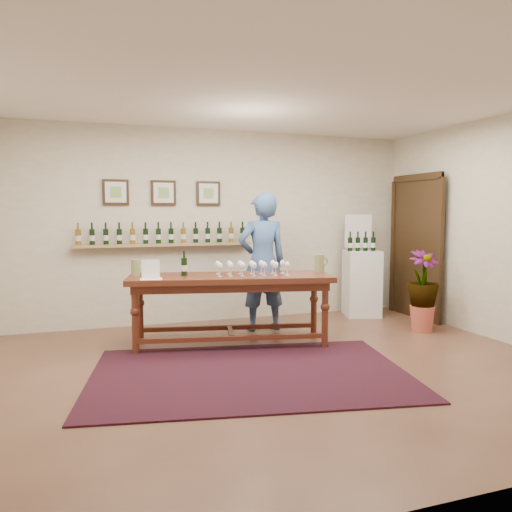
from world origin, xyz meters
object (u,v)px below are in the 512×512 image
object	(u,v)px
tasting_table	(230,286)
person	(262,262)
potted_plant	(423,291)
display_pedestal	(362,283)

from	to	relation	value
tasting_table	person	bearing A→B (deg)	56.51
person	tasting_table	bearing A→B (deg)	45.30
tasting_table	potted_plant	bearing A→B (deg)	8.07
display_pedestal	person	distance (m)	1.87
tasting_table	person	distance (m)	0.91
potted_plant	person	bearing A→B (deg)	158.11
potted_plant	tasting_table	bearing A→B (deg)	176.07
potted_plant	display_pedestal	bearing A→B (deg)	100.65
display_pedestal	person	xyz separation A→B (m)	(-1.78, -0.38, 0.43)
potted_plant	person	xyz separation A→B (m)	(-2.00, 0.81, 0.38)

